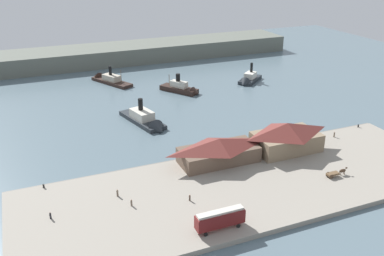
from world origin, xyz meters
name	(u,v)px	position (x,y,z in m)	size (l,w,h in m)	color
ground_plane	(210,150)	(0.00, 0.00, 0.00)	(320.00, 320.00, 0.00)	slate
quay_promenade	(248,185)	(0.00, -22.00, 0.60)	(110.00, 36.00, 1.20)	gray
seawall_edge	(215,154)	(0.00, -3.60, 0.50)	(110.00, 0.80, 1.00)	slate
ferry_shed_central_terminal	(219,150)	(-1.73, -9.15, 4.57)	(21.17, 9.67, 6.63)	brown
ferry_shed_west_terminal	(287,136)	(18.74, -10.00, 5.33)	(18.37, 11.14, 8.13)	#847056
street_tram	(220,218)	(-14.25, -35.58, 3.70)	(10.37, 2.51, 4.27)	maroon
horse_cart	(336,173)	(21.89, -27.37, 2.12)	(6.01, 1.53, 1.87)	brown
pedestrian_near_cart	(117,193)	(-30.49, -15.57, 2.01)	(0.44, 0.44, 1.78)	#6B5B4C
pedestrian_near_east_shed	(50,216)	(-45.54, -18.76, 1.93)	(0.40, 0.40, 1.61)	#232328
pedestrian_standing_center	(334,135)	(37.18, -8.22, 1.97)	(0.42, 0.42, 1.69)	#6B5B4C
pedestrian_near_west_shed	(131,203)	(-28.57, -20.63, 1.95)	(0.41, 0.41, 1.65)	#6B5B4C
pedestrian_walking_west	(190,198)	(-15.94, -23.64, 1.92)	(0.39, 0.39, 1.59)	#4C3D33
mooring_post_east	(358,126)	(49.21, -5.13, 1.65)	(0.44, 0.44, 0.90)	black
mooring_post_center_east	(44,186)	(-45.79, -5.17, 1.65)	(0.44, 0.44, 0.90)	black
ferry_outer_harbor	(107,79)	(-12.70, 77.28, 1.19)	(14.90, 22.72, 9.23)	black
ferry_approaching_east	(248,80)	(42.87, 53.37, 1.25)	(15.30, 14.01, 9.81)	#23282D
ferry_near_quay	(147,121)	(-11.06, 25.26, 1.38)	(11.24, 23.27, 10.17)	#23282D
ferry_departing_north	(182,89)	(11.90, 51.80, 1.53)	(13.51, 17.06, 8.61)	black
far_headland	(118,54)	(0.00, 110.00, 4.00)	(180.00, 24.00, 8.00)	#60665B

